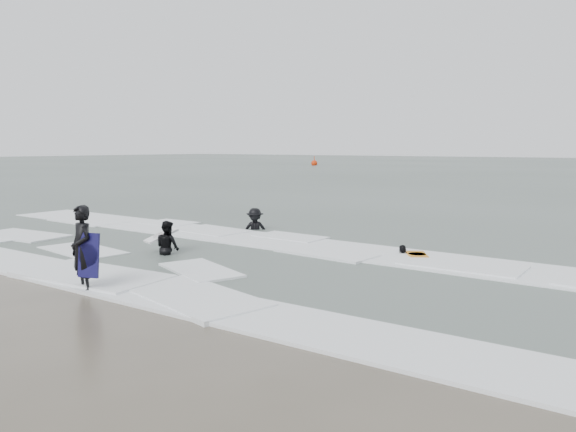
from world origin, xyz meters
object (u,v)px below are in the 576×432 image
Objects in this scene: surfer_centre at (84,292)px; surfer_right_near at (403,256)px; surfer_breaker at (255,231)px; buoy at (314,163)px; surfer_wading at (168,256)px.

surfer_centre is 8.81m from surfer_right_near.
buoy reaches higher than surfer_breaker.
surfer_centre is 1.22× the size of surfer_wading.
surfer_centre is at bearing -105.91° from surfer_breaker.
surfer_wading is 5.26m from surfer_breaker.
surfer_right_near is (6.50, -1.15, 0.00)m from surfer_breaker.
surfer_wading is at bearing -59.83° from buoy.
surfer_wading is (-1.60, 3.86, 0.00)m from surfer_centre.
surfer_breaker is at bearing -46.13° from surfer_right_near.
buoy reaches higher than surfer_centre.
surfer_breaker reaches higher than surfer_wading.
buoy is at bearing 131.33° from surfer_centre.
surfer_centre is 4.18m from surfer_wading.
surfer_right_near is at bearing -54.70° from buoy.
surfer_breaker is at bearing 117.45° from surfer_centre.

